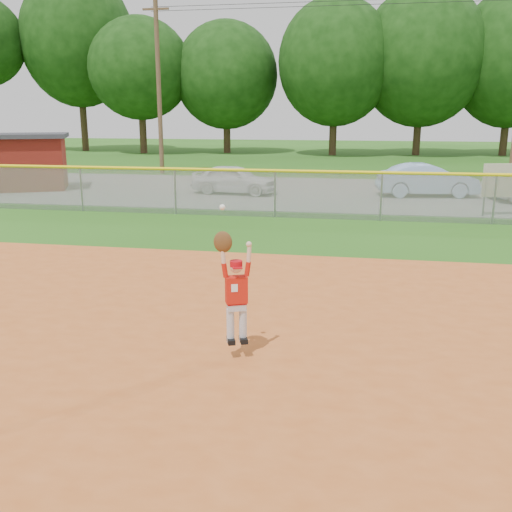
{
  "coord_description": "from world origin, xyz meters",
  "views": [
    {
      "loc": [
        2.61,
        -8.0,
        3.35
      ],
      "look_at": [
        1.05,
        0.67,
        1.1
      ],
      "focal_mm": 40.0,
      "sensor_mm": 36.0,
      "label": 1
    }
  ],
  "objects_px": {
    "sponsor_sign": "(511,182)",
    "car_blue": "(427,180)",
    "utility_shed": "(30,161)",
    "car_white_a": "(234,179)",
    "ballplayer": "(234,288)"
  },
  "relations": [
    {
      "from": "sponsor_sign",
      "to": "car_blue",
      "type": "bearing_deg",
      "value": 118.0
    },
    {
      "from": "car_blue",
      "to": "utility_shed",
      "type": "bearing_deg",
      "value": 84.71
    },
    {
      "from": "car_white_a",
      "to": "ballplayer",
      "type": "distance_m",
      "value": 16.11
    },
    {
      "from": "car_blue",
      "to": "utility_shed",
      "type": "distance_m",
      "value": 16.7
    },
    {
      "from": "car_blue",
      "to": "utility_shed",
      "type": "relative_size",
      "value": 0.99
    },
    {
      "from": "utility_shed",
      "to": "sponsor_sign",
      "type": "relative_size",
      "value": 2.1
    },
    {
      "from": "car_blue",
      "to": "ballplayer",
      "type": "bearing_deg",
      "value": 157.09
    },
    {
      "from": "car_white_a",
      "to": "ballplayer",
      "type": "bearing_deg",
      "value": -160.3
    },
    {
      "from": "car_white_a",
      "to": "utility_shed",
      "type": "xyz_separation_m",
      "value": [
        -8.96,
        -0.22,
        0.61
      ]
    },
    {
      "from": "car_blue",
      "to": "car_white_a",
      "type": "bearing_deg",
      "value": 86.57
    },
    {
      "from": "utility_shed",
      "to": "ballplayer",
      "type": "bearing_deg",
      "value": -51.38
    },
    {
      "from": "car_white_a",
      "to": "utility_shed",
      "type": "relative_size",
      "value": 0.88
    },
    {
      "from": "car_blue",
      "to": "sponsor_sign",
      "type": "distance_m",
      "value": 4.62
    },
    {
      "from": "car_white_a",
      "to": "ballplayer",
      "type": "xyz_separation_m",
      "value": [
        3.44,
        -15.73,
        0.41
      ]
    },
    {
      "from": "car_blue",
      "to": "utility_shed",
      "type": "height_order",
      "value": "utility_shed"
    }
  ]
}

